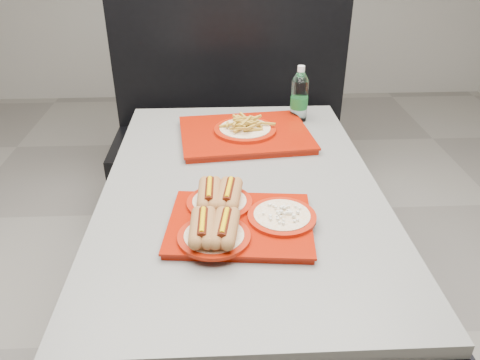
{
  "coord_description": "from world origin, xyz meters",
  "views": [
    {
      "loc": [
        -0.07,
        -1.35,
        1.53
      ],
      "look_at": [
        -0.01,
        -0.12,
        0.83
      ],
      "focal_mm": 35.0,
      "sensor_mm": 36.0,
      "label": 1
    }
  ],
  "objects_px": {
    "tray_far": "(245,131)",
    "water_bottle": "(299,97)",
    "diner_table": "(241,223)",
    "tray_near": "(234,218)",
    "booth_bench": "(232,140)"
  },
  "relations": [
    {
      "from": "tray_far",
      "to": "water_bottle",
      "type": "distance_m",
      "value": 0.31
    },
    {
      "from": "tray_far",
      "to": "water_bottle",
      "type": "relative_size",
      "value": 2.29
    },
    {
      "from": "diner_table",
      "to": "tray_near",
      "type": "distance_m",
      "value": 0.32
    },
    {
      "from": "tray_near",
      "to": "tray_far",
      "type": "bearing_deg",
      "value": 83.85
    },
    {
      "from": "water_bottle",
      "to": "tray_far",
      "type": "bearing_deg",
      "value": -143.01
    },
    {
      "from": "water_bottle",
      "to": "tray_near",
      "type": "bearing_deg",
      "value": -111.21
    },
    {
      "from": "booth_bench",
      "to": "tray_near",
      "type": "height_order",
      "value": "booth_bench"
    },
    {
      "from": "diner_table",
      "to": "water_bottle",
      "type": "relative_size",
      "value": 6.01
    },
    {
      "from": "diner_table",
      "to": "water_bottle",
      "type": "bearing_deg",
      "value": 62.92
    },
    {
      "from": "booth_bench",
      "to": "tray_near",
      "type": "bearing_deg",
      "value": -91.36
    },
    {
      "from": "booth_bench",
      "to": "water_bottle",
      "type": "distance_m",
      "value": 0.77
    },
    {
      "from": "tray_near",
      "to": "tray_far",
      "type": "height_order",
      "value": "tray_far"
    },
    {
      "from": "diner_table",
      "to": "tray_near",
      "type": "bearing_deg",
      "value": -97.2
    },
    {
      "from": "tray_near",
      "to": "water_bottle",
      "type": "bearing_deg",
      "value": 68.79
    },
    {
      "from": "booth_bench",
      "to": "water_bottle",
      "type": "bearing_deg",
      "value": -63.74
    }
  ]
}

